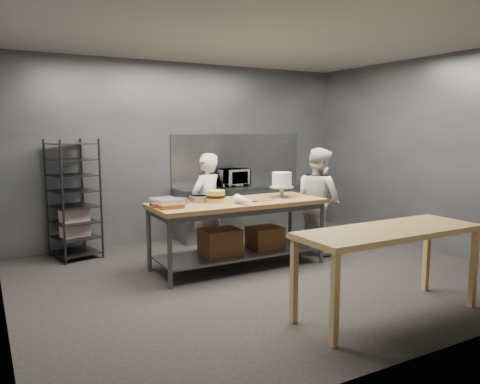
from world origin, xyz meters
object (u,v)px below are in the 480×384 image
(chef_behind, at_px, (206,206))
(chef_right, at_px, (318,200))
(microwave, at_px, (232,177))
(frosted_cake_stand, at_px, (282,181))
(work_table, at_px, (239,226))
(near_counter, at_px, (389,237))
(speed_rack, at_px, (74,200))
(layer_cake, at_px, (216,196))

(chef_behind, distance_m, chef_right, 1.73)
(microwave, bearing_deg, frosted_cake_stand, -93.38)
(work_table, relative_size, near_counter, 1.20)
(work_table, distance_m, microwave, 1.93)
(chef_behind, distance_m, microwave, 1.44)
(near_counter, height_order, speed_rack, speed_rack)
(work_table, xyz_separation_m, frosted_cake_stand, (0.70, 0.00, 0.58))
(chef_behind, distance_m, frosted_cake_stand, 1.16)
(near_counter, height_order, chef_right, chef_right)
(work_table, height_order, near_counter, work_table)
(microwave, bearing_deg, chef_right, -67.05)
(near_counter, xyz_separation_m, speed_rack, (-2.39, 3.81, 0.04))
(work_table, relative_size, chef_behind, 1.55)
(speed_rack, bearing_deg, near_counter, -57.88)
(speed_rack, bearing_deg, microwave, 1.71)
(microwave, xyz_separation_m, frosted_cake_stand, (-0.10, -1.68, 0.10))
(near_counter, height_order, chef_behind, chef_behind)
(near_counter, bearing_deg, chef_right, 67.71)
(chef_behind, height_order, chef_right, chef_right)
(layer_cake, bearing_deg, chef_right, 2.38)
(work_table, height_order, layer_cake, layer_cake)
(work_table, height_order, microwave, microwave)
(near_counter, relative_size, speed_rack, 1.14)
(chef_right, height_order, frosted_cake_stand, chef_right)
(speed_rack, xyz_separation_m, frosted_cake_stand, (2.58, -1.60, 0.30))
(microwave, bearing_deg, chef_behind, -133.80)
(work_table, xyz_separation_m, near_counter, (0.51, -2.20, 0.24))
(chef_behind, xyz_separation_m, layer_cake, (-0.15, -0.61, 0.23))
(chef_right, relative_size, microwave, 2.97)
(chef_behind, relative_size, layer_cake, 6.34)
(speed_rack, relative_size, microwave, 3.23)
(near_counter, distance_m, chef_right, 2.51)
(microwave, height_order, layer_cake, microwave)
(work_table, relative_size, chef_right, 1.49)
(near_counter, distance_m, chef_behind, 2.95)
(chef_right, xyz_separation_m, frosted_cake_stand, (-0.76, -0.12, 0.35))
(speed_rack, height_order, frosted_cake_stand, speed_rack)
(speed_rack, height_order, chef_behind, speed_rack)
(chef_behind, bearing_deg, work_table, 81.35)
(work_table, relative_size, speed_rack, 1.37)
(work_table, bearing_deg, microwave, 64.51)
(work_table, relative_size, layer_cake, 9.85)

